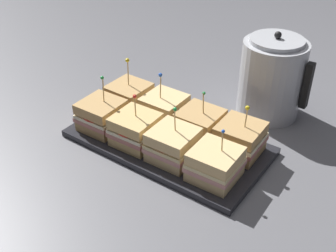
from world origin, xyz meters
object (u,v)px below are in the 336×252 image
(sandwich_back_far_left, at_px, (129,98))
(sandwich_back_far_right, at_px, (240,139))
(sandwich_front_center_right, at_px, (173,145))
(sandwich_back_center_right, at_px, (200,124))
(kettle_steel, at_px, (272,78))
(serving_platter, at_px, (168,142))
(sandwich_front_far_right, at_px, (215,164))
(sandwich_back_center_left, at_px, (164,110))
(sandwich_front_center_left, at_px, (136,130))
(sandwich_front_far_left, at_px, (102,115))

(sandwich_back_far_left, xyz_separation_m, sandwich_back_far_right, (0.36, 0.00, -0.00))
(sandwich_front_center_right, relative_size, sandwich_back_center_right, 1.03)
(sandwich_back_far_right, height_order, kettle_steel, kettle_steel)
(serving_platter, bearing_deg, sandwich_back_center_right, 44.31)
(sandwich_front_far_right, xyz_separation_m, kettle_steel, (-0.03, 0.37, 0.06))
(serving_platter, relative_size, sandwich_back_center_right, 3.70)
(sandwich_back_center_left, bearing_deg, sandwich_back_far_left, -177.84)
(sandwich_front_center_left, bearing_deg, sandwich_front_far_right, -0.30)
(sandwich_front_far_right, distance_m, sandwich_back_center_right, 0.17)
(kettle_steel, bearing_deg, sandwich_front_far_right, -85.29)
(sandwich_front_far_left, xyz_separation_m, kettle_steel, (0.33, 0.37, 0.06))
(sandwich_front_far_left, xyz_separation_m, sandwich_back_far_right, (0.36, 0.12, 0.00))
(sandwich_front_far_left, height_order, sandwich_back_far_right, sandwich_front_far_left)
(sandwich_back_center_right, bearing_deg, sandwich_back_center_left, 178.83)
(sandwich_front_far_right, relative_size, sandwich_back_far_left, 0.83)
(serving_platter, distance_m, sandwich_back_center_right, 0.10)
(sandwich_front_center_left, bearing_deg, sandwich_front_far_left, -179.93)
(sandwich_front_center_right, height_order, sandwich_back_center_right, sandwich_front_center_right)
(sandwich_front_far_left, distance_m, sandwich_back_far_right, 0.38)
(serving_platter, relative_size, kettle_steel, 2.05)
(sandwich_front_far_left, distance_m, sandwich_front_center_left, 0.12)
(sandwich_back_center_right, bearing_deg, sandwich_front_center_right, -91.98)
(sandwich_front_far_left, distance_m, sandwich_back_center_right, 0.27)
(sandwich_back_far_left, bearing_deg, sandwich_back_center_right, 0.53)
(serving_platter, bearing_deg, sandwich_front_center_right, -45.62)
(sandwich_back_center_left, bearing_deg, sandwich_front_far_left, -135.13)
(sandwich_back_center_right, distance_m, kettle_steel, 0.27)
(sandwich_front_far_right, bearing_deg, sandwich_back_center_right, 134.02)
(sandwich_front_center_left, height_order, sandwich_back_center_left, sandwich_back_center_left)
(sandwich_front_center_left, xyz_separation_m, sandwich_back_center_right, (0.12, 0.12, -0.00))
(sandwich_front_center_right, height_order, sandwich_back_center_left, sandwich_back_center_left)
(sandwich_front_far_right, distance_m, sandwich_back_far_right, 0.12)
(sandwich_back_far_right, bearing_deg, sandwich_back_center_left, 179.40)
(sandwich_front_far_right, bearing_deg, sandwich_front_center_right, 178.58)
(sandwich_front_far_left, height_order, sandwich_front_center_right, sandwich_front_far_left)
(sandwich_front_far_left, bearing_deg, kettle_steel, 48.24)
(sandwich_back_center_left, bearing_deg, sandwich_front_center_right, -46.44)
(sandwich_back_center_right, bearing_deg, sandwich_back_far_left, -179.47)
(sandwich_front_far_left, distance_m, sandwich_front_center_right, 0.24)
(sandwich_front_center_left, relative_size, sandwich_back_far_left, 0.88)
(sandwich_front_far_right, bearing_deg, sandwich_front_center_left, 179.70)
(sandwich_back_far_right, bearing_deg, sandwich_back_far_left, -179.65)
(sandwich_front_center_left, distance_m, sandwich_back_far_left, 0.17)
(serving_platter, relative_size, sandwich_front_far_left, 3.33)
(sandwich_back_far_right, bearing_deg, sandwich_back_center_right, 179.97)
(kettle_steel, bearing_deg, sandwich_front_far_left, -131.76)
(sandwich_front_center_left, height_order, sandwich_back_far_left, sandwich_back_far_left)
(sandwich_front_center_right, relative_size, kettle_steel, 0.57)
(sandwich_front_far_right, height_order, sandwich_back_center_right, sandwich_back_center_right)
(sandwich_front_center_right, xyz_separation_m, sandwich_front_far_right, (0.12, -0.00, -0.00))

